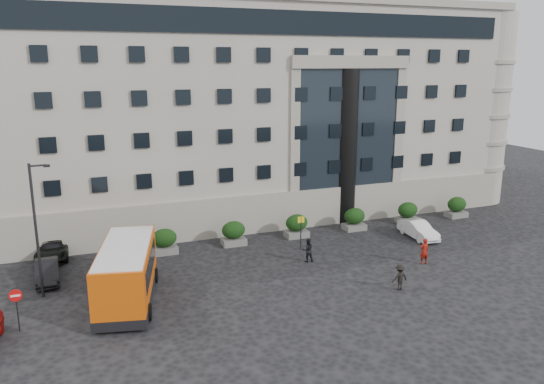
{
  "coord_description": "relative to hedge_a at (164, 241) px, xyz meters",
  "views": [
    {
      "loc": [
        -9.82,
        -28.78,
        13.39
      ],
      "look_at": [
        2.61,
        3.38,
        5.0
      ],
      "focal_mm": 35.0,
      "sensor_mm": 36.0,
      "label": 1
    }
  ],
  "objects": [
    {
      "name": "no_entry_sign",
      "position": [
        -9.0,
        -8.84,
        0.72
      ],
      "size": [
        0.64,
        0.16,
        2.32
      ],
      "color": "#262628",
      "rests_on": "ground"
    },
    {
      "name": "parked_car_b",
      "position": [
        -7.79,
        -2.33,
        -0.27
      ],
      "size": [
        1.52,
        4.02,
        1.31
      ],
      "primitive_type": "imported",
      "rotation": [
        0.0,
        0.0,
        0.03
      ],
      "color": "black",
      "rests_on": "ground"
    },
    {
      "name": "civic_building",
      "position": [
        10.0,
        14.2,
        8.07
      ],
      "size": [
        44.0,
        24.0,
        18.0
      ],
      "primitive_type": "cube",
      "color": "gray",
      "rests_on": "ground"
    },
    {
      "name": "hedge_f",
      "position": [
        26.0,
        0.0,
        0.0
      ],
      "size": [
        1.8,
        1.26,
        1.84
      ],
      "color": "#5E5E5B",
      "rests_on": "ground"
    },
    {
      "name": "hedge_b",
      "position": [
        5.2,
        0.0,
        0.0
      ],
      "size": [
        1.8,
        1.26,
        1.84
      ],
      "color": "#5E5E5B",
      "rests_on": "ground"
    },
    {
      "name": "hedge_c",
      "position": [
        10.4,
        0.0,
        0.0
      ],
      "size": [
        1.8,
        1.26,
        1.84
      ],
      "color": "#5E5E5B",
      "rests_on": "ground"
    },
    {
      "name": "hedge_e",
      "position": [
        20.8,
        0.0,
        0.0
      ],
      "size": [
        1.8,
        1.26,
        1.84
      ],
      "color": "#5E5E5B",
      "rests_on": "ground"
    },
    {
      "name": "ground",
      "position": [
        4.0,
        -7.8,
        -0.93
      ],
      "size": [
        120.0,
        120.0,
        0.0
      ],
      "primitive_type": "plane",
      "color": "black",
      "rests_on": "ground"
    },
    {
      "name": "pedestrian_a",
      "position": [
        16.2,
        -8.44,
        -0.02
      ],
      "size": [
        0.7,
        0.5,
        1.82
      ],
      "primitive_type": "imported",
      "rotation": [
        0.0,
        0.0,
        3.05
      ],
      "color": "maroon",
      "rests_on": "ground"
    },
    {
      "name": "parked_car_c",
      "position": [
        -7.51,
        2.29,
        -0.29
      ],
      "size": [
        1.89,
        4.42,
        1.27
      ],
      "primitive_type": "imported",
      "rotation": [
        0.0,
        0.0,
        -0.02
      ],
      "color": "black",
      "rests_on": "ground"
    },
    {
      "name": "street_lamp",
      "position": [
        -7.94,
        -4.8,
        3.44
      ],
      "size": [
        1.16,
        0.18,
        8.0
      ],
      "color": "#262628",
      "rests_on": "ground"
    },
    {
      "name": "bus_stop_sign",
      "position": [
        9.5,
        -2.8,
        0.8
      ],
      "size": [
        0.5,
        0.08,
        2.52
      ],
      "color": "#262628",
      "rests_on": "ground"
    },
    {
      "name": "minibus",
      "position": [
        -3.37,
        -7.16,
        0.91
      ],
      "size": [
        4.48,
        8.41,
        3.34
      ],
      "rotation": [
        0.0,
        0.0,
        -0.22
      ],
      "color": "#CE4D09",
      "rests_on": "ground"
    },
    {
      "name": "pedestrian_b",
      "position": [
        8.96,
        -5.2,
        -0.1
      ],
      "size": [
        0.9,
        0.76,
        1.66
      ],
      "primitive_type": "imported",
      "rotation": [
        0.0,
        0.0,
        2.97
      ],
      "color": "black",
      "rests_on": "ground"
    },
    {
      "name": "white_taxi",
      "position": [
        19.26,
        -3.64,
        -0.26
      ],
      "size": [
        1.64,
        4.15,
        1.35
      ],
      "primitive_type": "imported",
      "rotation": [
        0.0,
        0.0,
        -0.05
      ],
      "color": "white",
      "rests_on": "ground"
    },
    {
      "name": "entrance_column",
      "position": [
        16.0,
        2.5,
        5.57
      ],
      "size": [
        1.8,
        1.8,
        13.0
      ],
      "primitive_type": "cylinder",
      "color": "black",
      "rests_on": "ground"
    },
    {
      "name": "pedestrian_c",
      "position": [
        12.18,
        -11.46,
        -0.13
      ],
      "size": [
        1.06,
        0.64,
        1.6
      ],
      "primitive_type": "imported",
      "rotation": [
        0.0,
        0.0,
        3.19
      ],
      "color": "black",
      "rests_on": "ground"
    },
    {
      "name": "hedge_a",
      "position": [
        0.0,
        0.0,
        0.0
      ],
      "size": [
        1.8,
        1.26,
        1.84
      ],
      "color": "#5E5E5B",
      "rests_on": "ground"
    },
    {
      "name": "parked_car_d",
      "position": [
        -7.5,
        2.01,
        -0.28
      ],
      "size": [
        2.55,
        4.85,
        1.3
      ],
      "primitive_type": "imported",
      "rotation": [
        0.0,
        0.0,
        -0.09
      ],
      "color": "black",
      "rests_on": "ground"
    },
    {
      "name": "hedge_d",
      "position": [
        15.6,
        0.0,
        0.0
      ],
      "size": [
        1.8,
        1.26,
        1.84
      ],
      "color": "#5E5E5B",
      "rests_on": "ground"
    }
  ]
}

